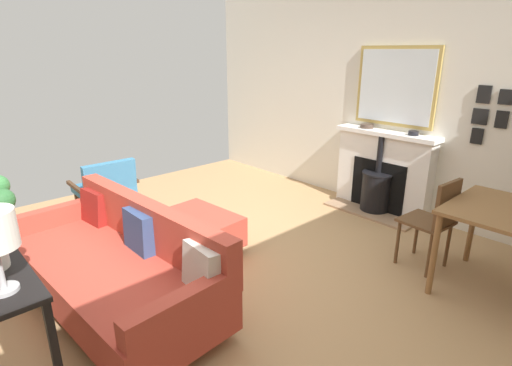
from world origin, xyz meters
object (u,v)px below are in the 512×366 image
at_px(sofa, 118,265).
at_px(dining_table, 510,223).
at_px(ottoman, 196,230).
at_px(fireplace, 381,176).
at_px(mantel_bowl_far, 413,133).
at_px(dining_chair_near_fireplace, 435,217).
at_px(armchair_accent, 106,185).
at_px(mantel_bowl_near, 367,126).

relative_size(sofa, dining_table, 2.36).
bearing_deg(sofa, ottoman, -163.33).
distance_m(fireplace, sofa, 3.31).
distance_m(mantel_bowl_far, dining_chair_near_fireplace, 1.33).
distance_m(fireplace, armchair_accent, 3.37).
bearing_deg(armchair_accent, ottoman, 101.96).
bearing_deg(dining_table, fireplace, -119.29).
xyz_separation_m(mantel_bowl_near, dining_chair_near_fireplace, (0.96, 1.38, -0.52)).
relative_size(mantel_bowl_far, armchair_accent, 0.16).
distance_m(fireplace, mantel_bowl_near, 0.66).
bearing_deg(ottoman, fireplace, 164.56).
bearing_deg(dining_chair_near_fireplace, ottoman, -50.95).
height_order(ottoman, dining_table, dining_table).
bearing_deg(armchair_accent, mantel_bowl_near, 146.31).
relative_size(mantel_bowl_near, ottoman, 0.19).
distance_m(ottoman, dining_chair_near_fireplace, 2.27).
bearing_deg(dining_chair_near_fireplace, mantel_bowl_far, -141.68).
distance_m(ottoman, dining_table, 2.75).
xyz_separation_m(sofa, ottoman, (-0.93, -0.28, -0.09)).
bearing_deg(armchair_accent, sofa, 69.52).
relative_size(mantel_bowl_far, sofa, 0.06).
distance_m(mantel_bowl_near, mantel_bowl_far, 0.62).
height_order(mantel_bowl_near, mantel_bowl_far, mantel_bowl_far).
height_order(armchair_accent, dining_chair_near_fireplace, dining_chair_near_fireplace).
bearing_deg(mantel_bowl_far, dining_table, 54.33).
relative_size(fireplace, mantel_bowl_near, 7.89).
relative_size(mantel_bowl_far, dining_table, 0.13).
xyz_separation_m(armchair_accent, dining_table, (-1.72, 3.73, 0.23)).
height_order(mantel_bowl_near, dining_chair_near_fireplace, mantel_bowl_near).
distance_m(armchair_accent, dining_table, 4.12).
height_order(mantel_bowl_near, ottoman, mantel_bowl_near).
distance_m(mantel_bowl_near, armchair_accent, 3.28).
height_order(mantel_bowl_far, dining_chair_near_fireplace, mantel_bowl_far).
xyz_separation_m(fireplace, ottoman, (2.36, -0.65, -0.21)).
xyz_separation_m(mantel_bowl_far, dining_table, (0.96, 1.33, -0.39)).
xyz_separation_m(mantel_bowl_far, sofa, (3.31, -0.71, -0.72)).
bearing_deg(mantel_bowl_near, fireplace, 85.67).
relative_size(ottoman, dining_chair_near_fireplace, 0.96).
relative_size(fireplace, ottoman, 1.52).
bearing_deg(mantel_bowl_far, sofa, -12.04).
bearing_deg(dining_chair_near_fireplace, fireplace, -130.69).
xyz_separation_m(mantel_bowl_near, ottoman, (2.38, -0.37, -0.81)).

